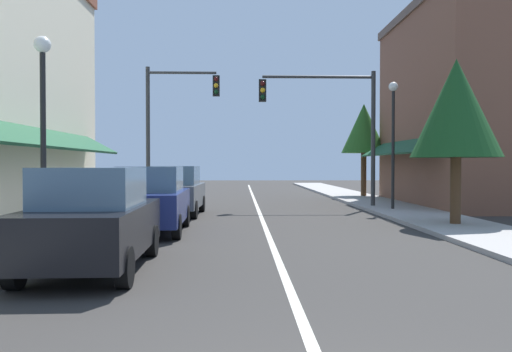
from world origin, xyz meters
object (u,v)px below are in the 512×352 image
at_px(parked_car_second_left, 152,200).
at_px(traffic_signal_mast_arm, 334,115).
at_px(parked_car_third_left, 176,191).
at_px(parked_car_nearest_left, 93,220).
at_px(traffic_signal_left_corner, 171,115).
at_px(street_lamp_left_near, 43,105).
at_px(street_lamp_right_mid, 393,125).
at_px(tree_right_near, 456,109).
at_px(tree_right_far, 364,129).

relative_size(parked_car_second_left, traffic_signal_mast_arm, 0.73).
bearing_deg(parked_car_third_left, parked_car_nearest_left, -89.84).
distance_m(parked_car_nearest_left, parked_car_third_left, 9.93).
relative_size(traffic_signal_left_corner, street_lamp_left_near, 1.34).
distance_m(parked_car_nearest_left, street_lamp_right_mid, 14.11).
distance_m(traffic_signal_mast_arm, street_lamp_left_near, 13.06).
distance_m(street_lamp_left_near, tree_right_near, 11.03).
bearing_deg(parked_car_third_left, tree_right_far, 48.07).
relative_size(traffic_signal_mast_arm, street_lamp_right_mid, 1.14).
xyz_separation_m(parked_car_nearest_left, street_lamp_right_mid, (8.40, 11.07, 2.47)).
xyz_separation_m(street_lamp_right_mid, tree_right_near, (0.32, -5.14, 0.07)).
bearing_deg(tree_right_near, traffic_signal_left_corner, 138.10).
bearing_deg(parked_car_nearest_left, parked_car_second_left, 87.10).
bearing_deg(parked_car_second_left, tree_right_far, 56.49).
relative_size(parked_car_second_left, tree_right_near, 0.85).
bearing_deg(parked_car_third_left, traffic_signal_left_corner, 101.30).
xyz_separation_m(traffic_signal_mast_arm, street_lamp_left_near, (-8.10, -10.21, -0.78)).
bearing_deg(parked_car_third_left, traffic_signal_mast_arm, 24.87).
distance_m(parked_car_third_left, tree_right_near, 9.75).
distance_m(parked_car_second_left, street_lamp_left_near, 3.92).
bearing_deg(street_lamp_left_near, parked_car_third_left, 75.61).
xyz_separation_m(parked_car_third_left, street_lamp_left_near, (-1.93, -7.52, 2.23)).
height_order(parked_car_second_left, street_lamp_left_near, street_lamp_left_near).
bearing_deg(traffic_signal_left_corner, parked_car_third_left, -80.04).
relative_size(traffic_signal_mast_arm, tree_right_near, 1.17).
height_order(street_lamp_left_near, street_lamp_right_mid, street_lamp_right_mid).
bearing_deg(street_lamp_right_mid, parked_car_nearest_left, -127.19).
relative_size(street_lamp_left_near, street_lamp_right_mid, 0.91).
xyz_separation_m(parked_car_third_left, tree_right_near, (8.52, -4.00, 2.54)).
height_order(traffic_signal_mast_arm, street_lamp_left_near, traffic_signal_mast_arm).
distance_m(parked_car_nearest_left, parked_car_second_left, 5.04).
xyz_separation_m(parked_car_third_left, traffic_signal_left_corner, (-0.76, 4.33, 3.15)).
bearing_deg(traffic_signal_mast_arm, tree_right_far, 67.41).
bearing_deg(street_lamp_right_mid, traffic_signal_mast_arm, 142.57).
distance_m(parked_car_nearest_left, tree_right_far, 21.83).
xyz_separation_m(parked_car_nearest_left, traffic_signal_left_corner, (-0.56, 14.26, 3.15)).
relative_size(street_lamp_right_mid, tree_right_near, 1.03).
height_order(traffic_signal_mast_arm, tree_right_near, traffic_signal_mast_arm).
relative_size(parked_car_nearest_left, street_lamp_left_near, 0.90).
distance_m(parked_car_nearest_left, tree_right_near, 10.85).
xyz_separation_m(traffic_signal_left_corner, tree_right_far, (9.82, 5.30, -0.25)).
relative_size(tree_right_near, tree_right_far, 0.94).
xyz_separation_m(traffic_signal_mast_arm, street_lamp_right_mid, (2.02, -1.55, -0.53)).
bearing_deg(tree_right_far, street_lamp_right_mid, -95.81).
relative_size(traffic_signal_left_corner, tree_right_near, 1.26).
xyz_separation_m(parked_car_second_left, parked_car_third_left, (0.06, 4.89, 0.00)).
height_order(parked_car_third_left, tree_right_far, tree_right_far).
bearing_deg(parked_car_second_left, traffic_signal_mast_arm, 49.19).
xyz_separation_m(parked_car_second_left, traffic_signal_left_corner, (-0.70, 9.22, 3.15)).
height_order(parked_car_third_left, street_lamp_left_near, street_lamp_left_near).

